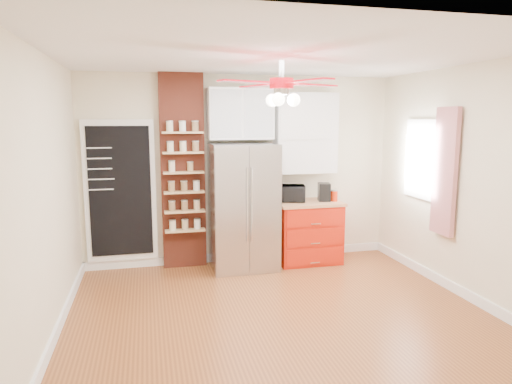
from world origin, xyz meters
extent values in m
plane|color=brown|center=(0.00, 0.00, 0.00)|extent=(4.50, 4.50, 0.00)
plane|color=white|center=(0.00, 0.00, 2.70)|extent=(4.50, 4.50, 0.00)
cube|color=beige|center=(0.00, 2.00, 1.35)|extent=(4.50, 0.02, 2.70)
cube|color=beige|center=(0.00, -2.00, 1.35)|extent=(4.50, 0.02, 2.70)
cube|color=beige|center=(-2.25, 0.00, 1.35)|extent=(0.02, 4.00, 2.70)
cube|color=beige|center=(2.25, 0.00, 1.35)|extent=(0.02, 4.00, 2.70)
cube|color=white|center=(-1.70, 1.97, 1.10)|extent=(0.95, 0.04, 1.95)
cube|color=black|center=(-1.70, 1.95, 1.10)|extent=(0.82, 0.02, 1.78)
cube|color=brown|center=(-0.85, 1.92, 1.35)|extent=(0.60, 0.16, 2.70)
cube|color=#BBBAC0|center=(-0.05, 1.63, 0.88)|extent=(0.90, 0.70, 1.75)
cube|color=white|center=(-0.05, 1.82, 2.15)|extent=(0.90, 0.35, 0.70)
cube|color=red|center=(0.92, 1.68, 0.43)|extent=(0.90, 0.60, 0.86)
cube|color=tan|center=(0.92, 1.68, 0.88)|extent=(0.94, 0.64, 0.04)
cube|color=white|center=(0.92, 1.85, 1.88)|extent=(0.90, 0.30, 1.15)
cube|color=white|center=(2.23, 0.90, 1.55)|extent=(0.04, 0.75, 1.05)
cube|color=#AF1722|center=(2.18, 0.35, 1.45)|extent=(0.06, 0.40, 1.55)
cylinder|color=silver|center=(0.00, 0.00, 2.55)|extent=(0.05, 0.05, 0.20)
cylinder|color=#A80A14|center=(0.00, 0.00, 2.43)|extent=(0.24, 0.24, 0.10)
sphere|color=white|center=(0.00, 0.00, 2.27)|extent=(0.13, 0.13, 0.13)
imported|color=black|center=(0.66, 1.74, 1.02)|extent=(0.48, 0.38, 0.24)
cube|color=black|center=(1.16, 1.67, 1.03)|extent=(0.21, 0.24, 0.26)
cylinder|color=#B8250A|center=(1.29, 1.61, 0.98)|extent=(0.11, 0.11, 0.15)
cylinder|color=#B02B09|center=(1.29, 1.72, 0.97)|extent=(0.14, 0.14, 0.14)
cylinder|color=beige|center=(-1.01, 1.78, 1.44)|extent=(0.10, 0.10, 0.14)
cylinder|color=#9B7C4F|center=(-0.76, 1.81, 1.43)|extent=(0.10, 0.10, 0.12)
camera|label=1|loc=(-1.33, -4.45, 2.09)|focal=32.00mm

